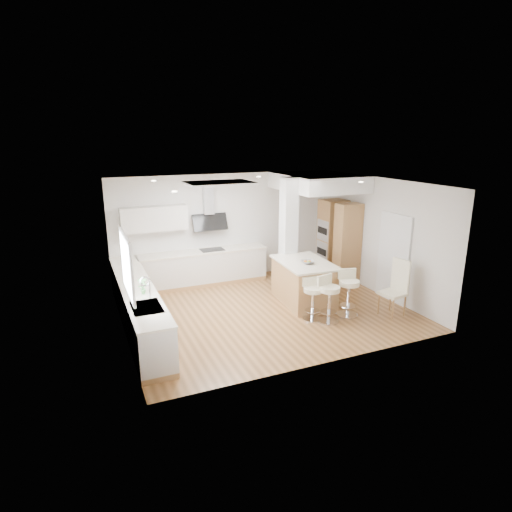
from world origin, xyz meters
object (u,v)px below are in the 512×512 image
bar_stool_c (348,290)px  dining_chair (397,286)px  peninsula (304,282)px  bar_stool_a (312,297)px  bar_stool_b (329,296)px

bar_stool_c → dining_chair: dining_chair is taller
peninsula → bar_stool_a: 0.96m
bar_stool_a → bar_stool_c: size_ratio=0.90×
bar_stool_a → dining_chair: 1.85m
bar_stool_b → dining_chair: dining_chair is taller
peninsula → bar_stool_b: size_ratio=1.72×
bar_stool_a → bar_stool_b: (0.25, -0.23, 0.04)m
peninsula → bar_stool_a: (-0.30, -0.91, 0.01)m
bar_stool_a → dining_chair: (1.78, -0.48, 0.15)m
peninsula → bar_stool_c: peninsula is taller
peninsula → bar_stool_c: (0.51, -1.02, 0.07)m
peninsula → bar_stool_a: size_ratio=1.87×
peninsula → dining_chair: 2.03m
peninsula → bar_stool_a: bearing=-104.9°
dining_chair → bar_stool_c: bearing=149.4°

